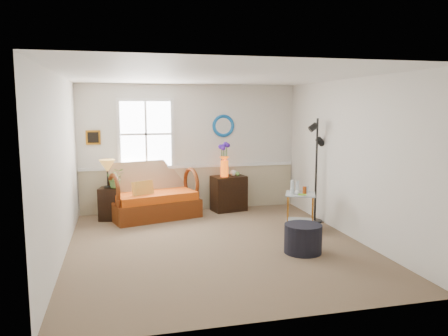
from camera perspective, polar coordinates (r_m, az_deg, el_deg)
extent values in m
cube|color=#7F664F|center=(6.91, -0.91, -10.06)|extent=(4.50, 5.00, 0.01)
cube|color=white|center=(6.59, -0.96, 11.98)|extent=(4.50, 5.00, 0.01)
cube|color=silver|center=(9.07, -4.43, 2.63)|extent=(4.50, 0.01, 2.60)
cube|color=silver|center=(4.25, 6.55, -3.44)|extent=(4.50, 0.01, 2.60)
cube|color=silver|center=(6.51, -20.62, 0.06)|extent=(0.01, 5.00, 2.60)
cube|color=silver|center=(7.45, 16.20, 1.19)|extent=(0.01, 5.00, 2.60)
cube|color=tan|center=(9.17, -4.36, -2.68)|extent=(4.46, 0.02, 0.90)
cube|color=silver|center=(9.08, -4.38, 0.23)|extent=(4.46, 0.04, 0.06)
cube|color=#B57119|center=(8.92, -16.72, 3.84)|extent=(0.28, 0.03, 0.28)
torus|color=#196FAA|center=(9.16, -0.10, 5.53)|extent=(0.47, 0.07, 0.47)
imported|color=#4D7635|center=(8.49, -13.99, -1.57)|extent=(0.38, 0.41, 0.29)
cylinder|color=black|center=(6.63, 10.27, -9.05)|extent=(0.71, 0.71, 0.43)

